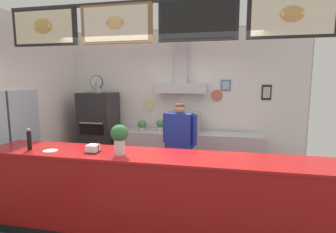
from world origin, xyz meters
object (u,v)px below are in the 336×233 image
object	(u,v)px
espresso_machine	(185,122)
potted_basil	(161,125)
pepper_grinder	(29,139)
potted_sage	(142,124)
basil_vase	(119,138)
pizza_oven	(99,133)
condiment_plate	(50,151)
shop_worker	(179,148)
napkin_holder	(93,149)

from	to	relation	value
espresso_machine	potted_basil	distance (m)	0.51
espresso_machine	pepper_grinder	world-z (taller)	pepper_grinder
potted_sage	basil_vase	xyz separation A→B (m)	(0.42, -2.20, 0.22)
pizza_oven	condiment_plate	bearing A→B (deg)	-78.90
pepper_grinder	basil_vase	bearing A→B (deg)	1.19
espresso_machine	condiment_plate	world-z (taller)	espresso_machine
pizza_oven	pepper_grinder	xyz separation A→B (m)	(0.10, -2.12, 0.35)
condiment_plate	pizza_oven	bearing A→B (deg)	101.10
shop_worker	espresso_machine	world-z (taller)	shop_worker
napkin_holder	condiment_plate	distance (m)	0.55
pepper_grinder	basil_vase	world-z (taller)	basil_vase
pizza_oven	potted_basil	size ratio (longest dim) A/B	7.48
espresso_machine	shop_worker	bearing A→B (deg)	-87.13
shop_worker	potted_basil	distance (m)	1.12
potted_basil	napkin_holder	distance (m)	2.22
potted_basil	pepper_grinder	size ratio (longest dim) A/B	0.86
espresso_machine	basil_vase	bearing A→B (deg)	-102.20
pizza_oven	condiment_plate	xyz separation A→B (m)	(0.42, -2.15, 0.21)
basil_vase	condiment_plate	bearing A→B (deg)	-176.74
napkin_holder	espresso_machine	bearing A→B (deg)	68.66
pizza_oven	shop_worker	world-z (taller)	pizza_oven
pizza_oven	shop_worker	distance (m)	2.03
pizza_oven	potted_sage	xyz separation A→B (m)	(0.91, 0.10, 0.19)
basil_vase	espresso_machine	bearing A→B (deg)	77.80
condiment_plate	napkin_holder	bearing A→B (deg)	8.70
basil_vase	condiment_plate	distance (m)	0.93
shop_worker	napkin_holder	distance (m)	1.54
pizza_oven	espresso_machine	bearing A→B (deg)	2.96
shop_worker	espresso_machine	bearing A→B (deg)	-73.28
espresso_machine	pepper_grinder	xyz separation A→B (m)	(-1.70, -2.21, 0.08)
potted_sage	pepper_grinder	xyz separation A→B (m)	(-0.81, -2.22, 0.15)
napkin_holder	potted_sage	bearing A→B (deg)	91.30
pepper_grinder	basil_vase	size ratio (longest dim) A/B	0.77
shop_worker	condiment_plate	xyz separation A→B (m)	(-1.43, -1.32, 0.22)
potted_basil	condiment_plate	size ratio (longest dim) A/B	1.38
shop_worker	espresso_machine	distance (m)	0.96
shop_worker	condiment_plate	bearing A→B (deg)	56.54
pepper_grinder	basil_vase	distance (m)	1.23
potted_sage	napkin_holder	size ratio (longest dim) A/B	1.34
potted_sage	condiment_plate	bearing A→B (deg)	-102.31
espresso_machine	condiment_plate	size ratio (longest dim) A/B	3.34
espresso_machine	basil_vase	size ratio (longest dim) A/B	1.59
basil_vase	pepper_grinder	bearing A→B (deg)	-178.81
pepper_grinder	shop_worker	bearing A→B (deg)	36.47
pepper_grinder	potted_basil	bearing A→B (deg)	61.97
potted_basil	condiment_plate	xyz separation A→B (m)	(-0.88, -2.28, 0.02)
espresso_machine	pepper_grinder	size ratio (longest dim) A/B	2.07
espresso_machine	potted_basil	xyz separation A→B (m)	(-0.50, 0.04, -0.07)
potted_sage	napkin_holder	xyz separation A→B (m)	(0.05, -2.17, 0.06)
pepper_grinder	napkin_holder	size ratio (longest dim) A/B	1.70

